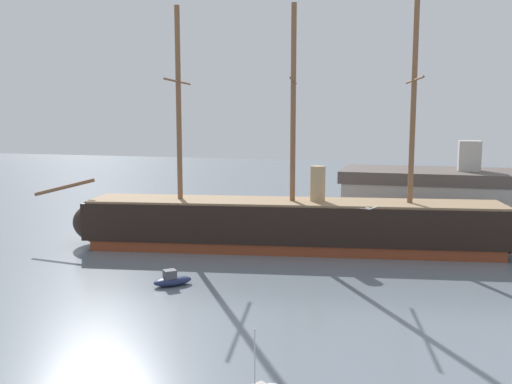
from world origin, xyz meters
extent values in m
cube|color=brown|center=(-4.10, 57.01, 0.68)|extent=(52.60, 16.12, 1.35)
cube|color=black|center=(-4.10, 57.01, 3.77)|extent=(54.79, 16.79, 4.84)
ellipsoid|color=black|center=(-28.70, 52.98, 3.10)|extent=(10.81, 8.80, 6.19)
ellipsoid|color=black|center=(20.50, 61.05, 3.10)|extent=(10.81, 8.80, 6.19)
cube|color=#9E7F5B|center=(-4.10, 57.01, 6.34)|extent=(53.62, 15.98, 0.29)
cylinder|color=brown|center=(-18.80, 54.60, 18.77)|extent=(0.68, 0.68, 25.16)
cylinder|color=brown|center=(-18.80, 54.60, 21.79)|extent=(2.37, 12.88, 0.27)
cylinder|color=brown|center=(-4.10, 57.01, 18.77)|extent=(0.68, 0.68, 25.16)
cylinder|color=brown|center=(-4.10, 57.01, 21.79)|extent=(2.37, 12.88, 0.27)
cylinder|color=brown|center=(10.61, 59.43, 18.77)|extent=(0.68, 0.68, 25.16)
cylinder|color=brown|center=(10.61, 59.43, 21.79)|extent=(2.37, 12.88, 0.27)
cylinder|color=brown|center=(-34.70, 51.99, 7.76)|extent=(8.53, 1.86, 2.58)
cylinder|color=tan|center=(-0.89, 57.54, 8.61)|extent=(1.94, 1.94, 4.84)
cylinder|color=silver|center=(2.14, 17.74, 2.58)|extent=(0.09, 0.09, 4.08)
ellipsoid|color=#1E284C|center=(-12.60, 38.07, 0.47)|extent=(4.12, 3.96, 0.94)
cube|color=#4C4C51|center=(-12.80, 37.88, 1.23)|extent=(1.65, 1.64, 0.94)
ellipsoid|color=silver|center=(0.22, 62.52, 0.26)|extent=(2.03, 2.38, 0.52)
cube|color=#B2ADA3|center=(0.22, 62.52, 0.46)|extent=(0.80, 0.62, 0.08)
cube|color=#BCB7AD|center=(18.96, 77.66, 11.32)|extent=(3.20, 3.20, 4.58)
ellipsoid|color=silver|center=(8.93, 16.26, 12.63)|extent=(0.30, 0.30, 0.11)
sphere|color=silver|center=(8.79, 16.40, 12.64)|extent=(0.09, 0.09, 0.09)
cube|color=#ADA89E|center=(8.68, 16.01, 12.65)|extent=(0.50, 0.50, 0.13)
cube|color=#ADA89E|center=(9.17, 16.51, 12.65)|extent=(0.50, 0.50, 0.13)
camera|label=1|loc=(11.35, -14.13, 17.66)|focal=39.71mm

